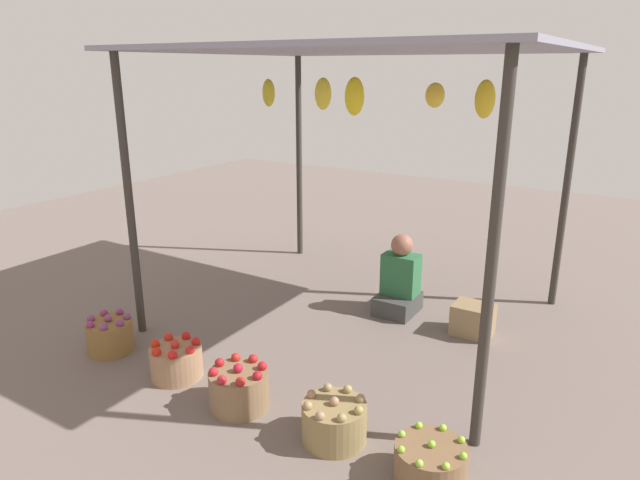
# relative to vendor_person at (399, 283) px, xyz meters

# --- Properties ---
(ground_plane) EXTENTS (14.00, 14.00, 0.00)m
(ground_plane) POSITION_rel_vendor_person_xyz_m (-0.28, -0.31, -0.30)
(ground_plane) COLOR #6E615A
(market_stall_structure) EXTENTS (3.36, 2.90, 2.45)m
(market_stall_structure) POSITION_rel_vendor_person_xyz_m (-0.28, -0.30, 1.98)
(market_stall_structure) COLOR #38332D
(market_stall_structure) RESTS_ON ground
(vendor_person) EXTENTS (0.36, 0.44, 0.78)m
(vendor_person) POSITION_rel_vendor_person_xyz_m (0.00, 0.00, 0.00)
(vendor_person) COLOR #3B3B38
(vendor_person) RESTS_ON ground
(basket_purple_onions) EXTENTS (0.38, 0.38, 0.33)m
(basket_purple_onions) POSITION_rel_vendor_person_xyz_m (-1.74, -2.00, -0.16)
(basket_purple_onions) COLOR olive
(basket_purple_onions) RESTS_ON ground
(basket_red_tomatoes) EXTENTS (0.40, 0.40, 0.31)m
(basket_red_tomatoes) POSITION_rel_vendor_person_xyz_m (-0.96, -2.01, -0.17)
(basket_red_tomatoes) COLOR #9C7555
(basket_red_tomatoes) RESTS_ON ground
(basket_red_apples) EXTENTS (0.42, 0.42, 0.34)m
(basket_red_apples) POSITION_rel_vendor_person_xyz_m (-0.29, -2.08, -0.15)
(basket_red_apples) COLOR brown
(basket_red_apples) RESTS_ON ground
(basket_potatoes) EXTENTS (0.42, 0.42, 0.31)m
(basket_potatoes) POSITION_rel_vendor_person_xyz_m (0.46, -2.04, -0.16)
(basket_potatoes) COLOR olive
(basket_potatoes) RESTS_ON ground
(basket_limes) EXTENTS (0.42, 0.42, 0.27)m
(basket_limes) POSITION_rel_vendor_person_xyz_m (1.12, -2.08, -0.18)
(basket_limes) COLOR brown
(basket_limes) RESTS_ON ground
(wooden_crate_near_vendor) EXTENTS (0.34, 0.28, 0.28)m
(wooden_crate_near_vendor) POSITION_rel_vendor_person_xyz_m (0.76, -0.11, -0.16)
(wooden_crate_near_vendor) COLOR #8B724E
(wooden_crate_near_vendor) RESTS_ON ground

